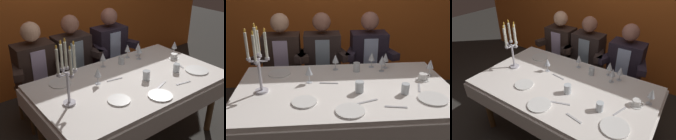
# 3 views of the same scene
# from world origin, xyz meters

# --- Properties ---
(dining_table) EXTENTS (1.94, 1.14, 0.74)m
(dining_table) POSITION_xyz_m (0.00, 0.00, 0.62)
(dining_table) COLOR white
(dining_table) RESTS_ON ground_plane
(candelabra) EXTENTS (0.19, 0.19, 0.59)m
(candelabra) POSITION_xyz_m (-0.71, -0.03, 1.02)
(candelabra) COLOR silver
(candelabra) RESTS_ON dining_table
(dinner_plate_0) EXTENTS (0.24, 0.24, 0.01)m
(dinner_plate_0) POSITION_xyz_m (0.69, -0.28, 0.75)
(dinner_plate_0) COLOR white
(dinner_plate_0) RESTS_ON dining_table
(dinner_plate_1) EXTENTS (0.20, 0.20, 0.01)m
(dinner_plate_1) POSITION_xyz_m (-0.34, -0.25, 0.75)
(dinner_plate_1) COLOR white
(dinner_plate_1) RESTS_ON dining_table
(dinner_plate_2) EXTENTS (0.22, 0.22, 0.01)m
(dinner_plate_2) POSITION_xyz_m (0.00, -0.41, 0.75)
(dinner_plate_2) COLOR white
(dinner_plate_2) RESTS_ON dining_table
(dinner_plate_3) EXTENTS (0.22, 0.22, 0.01)m
(dinner_plate_3) POSITION_xyz_m (-0.61, 0.34, 0.75)
(dinner_plate_3) COLOR white
(dinner_plate_3) RESTS_ON dining_table
(wine_glass_0) EXTENTS (0.07, 0.07, 0.16)m
(wine_glass_0) POSITION_xyz_m (-0.31, 0.12, 0.86)
(wine_glass_0) COLOR silver
(wine_glass_0) RESTS_ON dining_table
(wine_glass_1) EXTENTS (0.07, 0.07, 0.16)m
(wine_glass_1) POSITION_xyz_m (0.41, 0.33, 0.85)
(wine_glass_1) COLOR silver
(wine_glass_1) RESTS_ON dining_table
(wine_glass_2) EXTENTS (0.07, 0.07, 0.16)m
(wine_glass_2) POSITION_xyz_m (0.85, 0.18, 0.86)
(wine_glass_2) COLOR silver
(wine_glass_2) RESTS_ON dining_table
(wine_glass_3) EXTENTS (0.07, 0.07, 0.16)m
(wine_glass_3) POSITION_xyz_m (0.47, 0.41, 0.85)
(wine_glass_3) COLOR silver
(wine_glass_3) RESTS_ON dining_table
(wine_glass_4) EXTENTS (0.07, 0.07, 0.16)m
(wine_glass_4) POSITION_xyz_m (0.33, 0.45, 0.86)
(wine_glass_4) COLOR silver
(wine_glass_4) RESTS_ON dining_table
(wine_glass_5) EXTENTS (0.07, 0.07, 0.16)m
(wine_glass_5) POSITION_xyz_m (-0.05, 0.41, 0.85)
(wine_glass_5) COLOR silver
(wine_glass_5) RESTS_ON dining_table
(water_tumbler_0) EXTENTS (0.07, 0.07, 0.09)m
(water_tumbler_0) POSITION_xyz_m (0.50, -0.16, 0.79)
(water_tumbler_0) COLOR silver
(water_tumbler_0) RESTS_ON dining_table
(water_tumbler_1) EXTENTS (0.07, 0.07, 0.09)m
(water_tumbler_1) POSITION_xyz_m (0.16, 0.35, 0.79)
(water_tumbler_1) COLOR silver
(water_tumbler_1) RESTS_ON dining_table
(water_tumbler_2) EXTENTS (0.07, 0.07, 0.10)m
(water_tumbler_2) POSITION_xyz_m (0.12, -0.10, 0.79)
(water_tumbler_2) COLOR silver
(water_tumbler_2) RESTS_ON dining_table
(coffee_cup_0) EXTENTS (0.13, 0.12, 0.06)m
(coffee_cup_0) POSITION_xyz_m (0.75, 0.10, 0.77)
(coffee_cup_0) COLOR white
(coffee_cup_0) RESTS_ON dining_table
(knife_0) EXTENTS (0.19, 0.08, 0.01)m
(knife_0) POSITION_xyz_m (0.15, -0.28, 0.74)
(knife_0) COLOR #B7B7BC
(knife_0) RESTS_ON dining_table
(spoon_1) EXTENTS (0.17, 0.04, 0.01)m
(spoon_1) POSITION_xyz_m (-0.13, 0.09, 0.74)
(spoon_1) COLOR #B7B7BC
(spoon_1) RESTS_ON dining_table
(spoon_2) EXTENTS (0.17, 0.05, 0.01)m
(spoon_2) POSITION_xyz_m (0.36, -0.37, 0.74)
(spoon_2) COLOR #B7B7BC
(spoon_2) RESTS_ON dining_table
(fork_3) EXTENTS (0.07, 0.17, 0.01)m
(fork_3) POSITION_xyz_m (0.65, -0.07, 0.74)
(fork_3) COLOR #B7B7BC
(fork_3) RESTS_ON dining_table
(seated_diner_0) EXTENTS (0.63, 0.48, 1.24)m
(seated_diner_0) POSITION_xyz_m (-0.64, 0.89, 0.74)
(seated_diner_0) COLOR brown
(seated_diner_0) RESTS_ON ground_plane
(seated_diner_1) EXTENTS (0.63, 0.48, 1.24)m
(seated_diner_1) POSITION_xyz_m (-0.17, 0.89, 0.74)
(seated_diner_1) COLOR brown
(seated_diner_1) RESTS_ON ground_plane
(seated_diner_2) EXTENTS (0.63, 0.48, 1.24)m
(seated_diner_2) POSITION_xyz_m (0.39, 0.89, 0.74)
(seated_diner_2) COLOR brown
(seated_diner_2) RESTS_ON ground_plane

